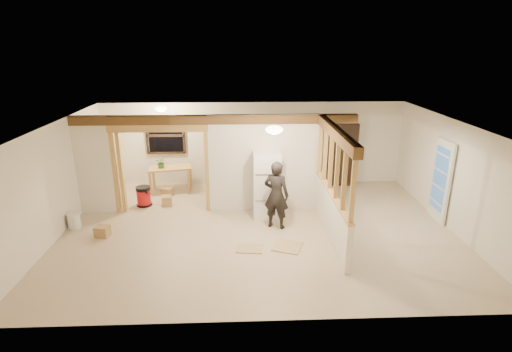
{
  "coord_description": "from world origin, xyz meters",
  "views": [
    {
      "loc": [
        -0.4,
        -8.47,
        4.18
      ],
      "look_at": [
        -0.04,
        0.4,
        1.18
      ],
      "focal_mm": 28.0,
      "sensor_mm": 36.0,
      "label": 1
    }
  ],
  "objects_px": {
    "shop_vac": "(144,196)",
    "bookshelf": "(340,154)",
    "refrigerator": "(267,185)",
    "woman": "(276,195)",
    "work_table": "(171,179)"
  },
  "relations": [
    {
      "from": "refrigerator",
      "to": "shop_vac",
      "type": "xyz_separation_m",
      "value": [
        -3.24,
        0.75,
        -0.54
      ]
    },
    {
      "from": "refrigerator",
      "to": "woman",
      "type": "distance_m",
      "value": 0.73
    },
    {
      "from": "shop_vac",
      "to": "work_table",
      "type": "bearing_deg",
      "value": 61.58
    },
    {
      "from": "woman",
      "to": "bookshelf",
      "type": "relative_size",
      "value": 0.86
    },
    {
      "from": "refrigerator",
      "to": "work_table",
      "type": "height_order",
      "value": "refrigerator"
    },
    {
      "from": "shop_vac",
      "to": "bookshelf",
      "type": "relative_size",
      "value": 0.28
    },
    {
      "from": "woman",
      "to": "shop_vac",
      "type": "relative_size",
      "value": 3.02
    },
    {
      "from": "refrigerator",
      "to": "work_table",
      "type": "relative_size",
      "value": 1.36
    },
    {
      "from": "shop_vac",
      "to": "woman",
      "type": "bearing_deg",
      "value": -23.07
    },
    {
      "from": "refrigerator",
      "to": "woman",
      "type": "relative_size",
      "value": 1.0
    },
    {
      "from": "shop_vac",
      "to": "bookshelf",
      "type": "bearing_deg",
      "value": 14.58
    },
    {
      "from": "shop_vac",
      "to": "bookshelf",
      "type": "distance_m",
      "value": 5.84
    },
    {
      "from": "bookshelf",
      "to": "refrigerator",
      "type": "bearing_deg",
      "value": -137.11
    },
    {
      "from": "work_table",
      "to": "woman",
      "type": "bearing_deg",
      "value": -52.56
    },
    {
      "from": "woman",
      "to": "refrigerator",
      "type": "bearing_deg",
      "value": -53.03
    }
  ]
}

